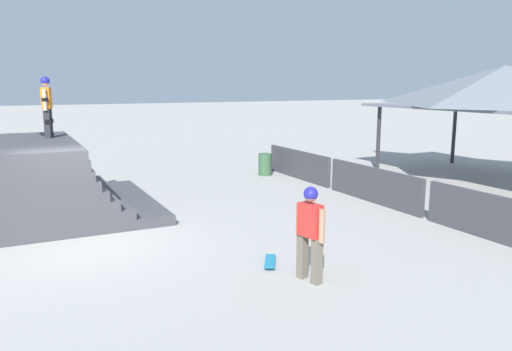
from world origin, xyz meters
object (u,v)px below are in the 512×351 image
skateboard_on_ground (270,262)px  skateboard_on_deck (47,134)px  bystander_walking (310,226)px  trash_bin (265,164)px  skater_on_deck (47,103)px

skateboard_on_ground → skateboard_on_deck: bearing=-125.8°
skateboard_on_deck → skateboard_on_ground: bearing=9.3°
bystander_walking → trash_bin: 10.62m
skateboard_on_ground → trash_bin: 9.78m
bystander_walking → skateboard_on_ground: bearing=1.6°
skater_on_deck → skateboard_on_deck: bearing=-163.6°
skateboard_on_deck → bystander_walking: 9.31m
skater_on_deck → skateboard_on_deck: skater_on_deck is taller
bystander_walking → trash_bin: bystander_walking is taller
skateboard_on_deck → trash_bin: bearing=83.8°
skateboard_on_deck → skateboard_on_ground: (7.47, 3.41, -2.02)m
skateboard_on_ground → skater_on_deck: bearing=-124.1°
bystander_walking → skateboard_on_ground: size_ratio=2.14×
skateboard_on_deck → skateboard_on_ground: 8.45m
skateboard_on_ground → bystander_walking: bearing=43.5°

